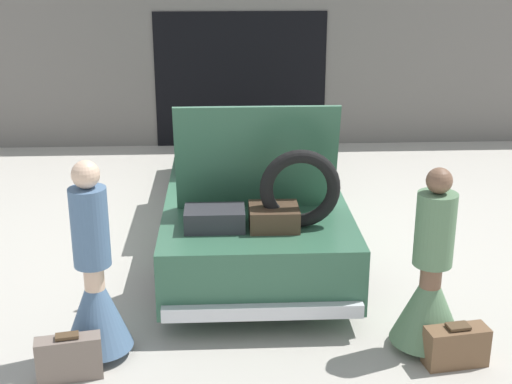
# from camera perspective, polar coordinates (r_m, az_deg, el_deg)

# --- Properties ---
(ground_plane) EXTENTS (40.00, 40.00, 0.00)m
(ground_plane) POSITION_cam_1_polar(r_m,az_deg,el_deg) (8.50, -0.46, -2.92)
(ground_plane) COLOR #ADA89E
(garage_wall_back) EXTENTS (12.00, 0.14, 2.80)m
(garage_wall_back) POSITION_cam_1_polar(r_m,az_deg,el_deg) (11.86, -1.26, 10.39)
(garage_wall_back) COLOR slate
(garage_wall_back) RESTS_ON ground_plane
(car) EXTENTS (1.83, 5.14, 1.83)m
(car) POSITION_cam_1_polar(r_m,az_deg,el_deg) (8.30, -0.46, 0.78)
(car) COLOR #336047
(car) RESTS_ON ground_plane
(person_left) EXTENTS (0.56, 0.56, 1.67)m
(person_left) POSITION_cam_1_polar(r_m,az_deg,el_deg) (5.88, -12.76, -7.55)
(person_left) COLOR beige
(person_left) RESTS_ON ground_plane
(person_right) EXTENTS (0.60, 0.60, 1.58)m
(person_right) POSITION_cam_1_polar(r_m,az_deg,el_deg) (6.02, 13.74, -7.39)
(person_right) COLOR brown
(person_right) RESTS_ON ground_plane
(suitcase_beside_left_person) EXTENTS (0.52, 0.25, 0.39)m
(suitcase_beside_left_person) POSITION_cam_1_polar(r_m,az_deg,el_deg) (5.82, -14.72, -12.72)
(suitcase_beside_left_person) COLOR #75665B
(suitcase_beside_left_person) RESTS_ON ground_plane
(suitcase_beside_right_person) EXTENTS (0.53, 0.27, 0.36)m
(suitcase_beside_right_person) POSITION_cam_1_polar(r_m,az_deg,el_deg) (6.03, 15.71, -11.78)
(suitcase_beside_right_person) COLOR brown
(suitcase_beside_right_person) RESTS_ON ground_plane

